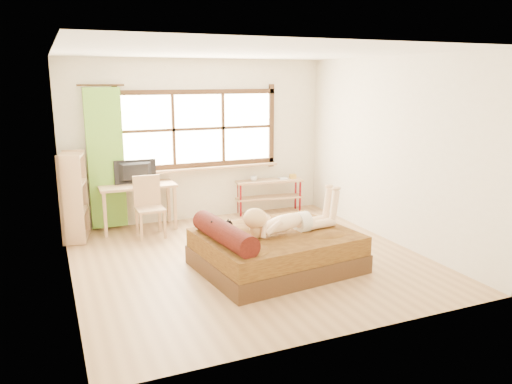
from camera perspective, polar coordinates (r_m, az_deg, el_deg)
name	(u,v)px	position (r m, az deg, el deg)	size (l,w,h in m)	color
floor	(249,259)	(6.79, -0.78, -7.66)	(4.50, 4.50, 0.00)	#9E754C
ceiling	(249,52)	(6.37, -0.86, 15.73)	(4.50, 4.50, 0.00)	white
wall_back	(199,141)	(8.55, -6.57, 5.87)	(4.50, 4.50, 0.00)	silver
wall_front	(345,198)	(4.48, 10.14, -0.69)	(4.50, 4.50, 0.00)	silver
wall_left	(63,173)	(5.98, -21.21, 2.04)	(4.50, 4.50, 0.00)	silver
wall_right	(391,151)	(7.58, 15.18, 4.60)	(4.50, 4.50, 0.00)	silver
window	(199,131)	(8.50, -6.54, 6.91)	(2.80, 0.16, 1.46)	#FFEDBF
curtain	(106,159)	(8.16, -16.80, 3.64)	(0.55, 0.10, 2.20)	#5E9428
bed	(273,249)	(6.39, 1.97, -6.58)	(2.05, 1.72, 0.72)	#331C0F
woman	(289,211)	(6.29, 3.80, -2.16)	(1.32, 0.38, 0.57)	beige
kitten	(220,228)	(6.14, -4.15, -4.18)	(0.28, 0.11, 0.23)	black
desk	(137,191)	(8.13, -13.40, 0.17)	(1.19, 0.55, 0.74)	tan
monitor	(136,172)	(8.12, -13.57, 2.21)	(0.66, 0.09, 0.38)	black
chair	(149,203)	(7.83, -12.17, -1.21)	(0.42, 0.42, 0.93)	tan
pipe_shelf	(270,189)	(8.97, 1.57, 0.39)	(1.24, 0.46, 0.68)	tan
cup	(254,179)	(8.80, -0.28, 1.53)	(0.12, 0.12, 0.09)	gray
book	(279,179)	(9.01, 2.66, 1.54)	(0.15, 0.21, 0.02)	gray
bookshelf	(74,197)	(7.85, -20.10, -0.51)	(0.43, 0.63, 1.32)	tan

